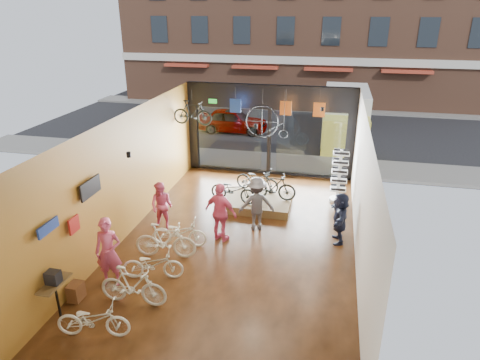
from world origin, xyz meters
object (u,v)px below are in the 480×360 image
(street_car, at_px, (232,120))
(floor_bike_1, at_px, (133,286))
(floor_bike_4, at_px, (180,233))
(customer_5, at_px, (340,218))
(floor_bike_2, at_px, (153,264))
(customer_0, at_px, (108,252))
(display_bike_left, at_px, (233,190))
(customer_2, at_px, (221,213))
(display_bike_mid, at_px, (273,187))
(floor_bike_3, at_px, (165,241))
(sunglasses_rack, at_px, (339,176))
(penny_farthing, at_px, (269,123))
(display_bike_right, at_px, (257,180))
(box_truck, at_px, (345,119))
(customer_1, at_px, (162,206))
(floor_bike_0, at_px, (93,320))
(hung_bike, at_px, (192,113))
(customer_3, at_px, (257,204))
(display_platform, at_px, (257,202))

(street_car, distance_m, floor_bike_1, 15.49)
(floor_bike_4, bearing_deg, customer_5, -80.27)
(street_car, bearing_deg, floor_bike_2, -174.99)
(customer_0, bearing_deg, display_bike_left, 57.77)
(display_bike_left, bearing_deg, floor_bike_1, 178.39)
(customer_2, bearing_deg, display_bike_mid, -94.81)
(floor_bike_2, height_order, floor_bike_3, floor_bike_3)
(floor_bike_3, bearing_deg, floor_bike_2, 176.32)
(floor_bike_1, relative_size, customer_2, 0.90)
(customer_2, bearing_deg, sunglasses_rack, -113.78)
(display_bike_left, xyz_separation_m, sunglasses_rack, (3.61, 1.51, 0.25))
(floor_bike_4, xyz_separation_m, customer_0, (-1.09, -2.19, 0.50))
(customer_2, height_order, penny_farthing, penny_farthing)
(customer_5, bearing_deg, street_car, -156.07)
(display_bike_right, height_order, customer_2, customer_2)
(display_bike_left, bearing_deg, box_truck, -13.61)
(floor_bike_3, bearing_deg, display_bike_left, -25.35)
(floor_bike_4, height_order, customer_0, customer_0)
(customer_1, distance_m, customer_2, 2.07)
(floor_bike_0, relative_size, floor_bike_4, 0.98)
(floor_bike_1, xyz_separation_m, customer_5, (4.81, 4.11, 0.30))
(display_bike_mid, xyz_separation_m, penny_farthing, (-0.54, 2.24, 1.71))
(floor_bike_2, bearing_deg, display_bike_mid, -38.19)
(floor_bike_2, bearing_deg, customer_5, -69.84)
(penny_farthing, height_order, hung_bike, hung_bike)
(box_truck, xyz_separation_m, sunglasses_rack, (-0.24, -7.32, -0.34))
(display_bike_mid, height_order, customer_0, customer_0)
(display_bike_mid, xyz_separation_m, customer_0, (-3.42, -5.44, 0.14))
(floor_bike_2, bearing_deg, display_bike_right, -29.47)
(customer_0, distance_m, hung_bike, 7.27)
(customer_0, relative_size, penny_farthing, 1.15)
(display_bike_mid, xyz_separation_m, customer_1, (-3.24, -2.36, 0.00))
(box_truck, relative_size, floor_bike_4, 4.12)
(customer_1, bearing_deg, box_truck, 68.58)
(customer_0, bearing_deg, customer_3, 40.34)
(hung_bike, bearing_deg, floor_bike_2, -167.64)
(street_car, height_order, penny_farthing, penny_farthing)
(customer_3, bearing_deg, display_bike_left, -67.34)
(floor_bike_1, distance_m, sunglasses_rack, 8.58)
(penny_farthing, bearing_deg, customer_1, -120.47)
(floor_bike_2, relative_size, hung_bike, 1.01)
(display_platform, distance_m, customer_0, 6.14)
(customer_2, height_order, customer_3, customer_2)
(customer_1, distance_m, sunglasses_rack, 6.48)
(display_platform, relative_size, display_bike_right, 1.42)
(floor_bike_4, height_order, hung_bike, hung_bike)
(box_truck, xyz_separation_m, floor_bike_4, (-4.85, -11.60, -0.90))
(box_truck, relative_size, floor_bike_2, 4.23)
(customer_2, relative_size, customer_3, 1.06)
(display_platform, xyz_separation_m, customer_2, (-0.66, -2.60, 0.79))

